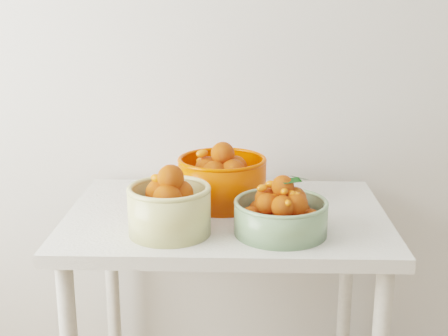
{
  "coord_description": "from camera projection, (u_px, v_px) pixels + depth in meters",
  "views": [
    {
      "loc": [
        -0.21,
        -0.25,
        1.41
      ],
      "look_at": [
        -0.26,
        1.51,
        0.92
      ],
      "focal_mm": 50.0,
      "sensor_mm": 36.0,
      "label": 1
    }
  ],
  "objects": [
    {
      "name": "table",
      "position": [
        226.0,
        241.0,
        1.99
      ],
      "size": [
        1.0,
        0.7,
        0.75
      ],
      "color": "silver",
      "rests_on": "ground"
    },
    {
      "name": "bowl_cream",
      "position": [
        169.0,
        207.0,
        1.77
      ],
      "size": [
        0.31,
        0.31,
        0.2
      ],
      "rotation": [
        0.0,
        0.0,
        0.34
      ],
      "color": "#C9BF7D",
      "rests_on": "table"
    },
    {
      "name": "bowl_green",
      "position": [
        281.0,
        214.0,
        1.78
      ],
      "size": [
        0.29,
        0.29,
        0.17
      ],
      "rotation": [
        0.0,
        0.0,
        -0.1
      ],
      "color": "gray",
      "rests_on": "table"
    },
    {
      "name": "bowl_orange",
      "position": [
        222.0,
        179.0,
        2.03
      ],
      "size": [
        0.37,
        0.37,
        0.21
      ],
      "rotation": [
        0.0,
        0.0,
        -0.36
      ],
      "color": "#F13600",
      "rests_on": "table"
    }
  ]
}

